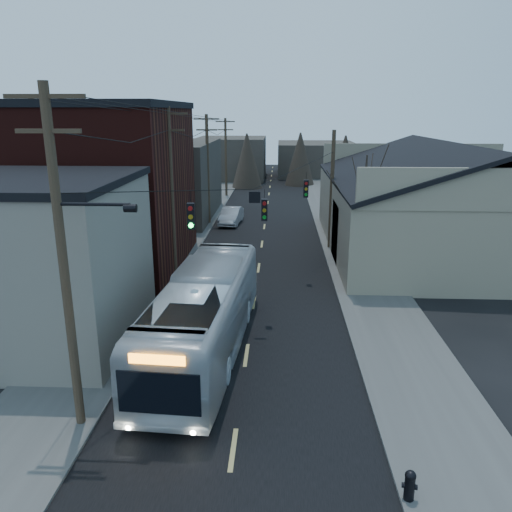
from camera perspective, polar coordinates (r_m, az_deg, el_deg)
The scene contains 15 objects.
ground at distance 14.45m, azimuth -3.43°, elevation -26.06°, with size 160.00×160.00×0.00m, color black.
road_surface at distance 41.79m, azimuth 0.88°, elevation 2.77°, with size 9.00×110.00×0.02m, color black.
sidewalk_left at distance 42.47m, azimuth -7.93°, elevation 2.90°, with size 4.00×110.00×0.12m, color #474744.
sidewalk_right at distance 42.08m, azimuth 9.77°, elevation 2.70°, with size 4.00×110.00×0.12m, color #474744.
building_clapboard at distance 23.01m, azimuth -23.96°, elevation -0.90°, with size 8.00×8.00×7.00m, color gray.
building_brick at distance 32.97m, azimuth -17.47°, elevation 7.24°, with size 10.00×12.00×10.00m, color black.
building_left_far at distance 48.26m, azimuth -10.34°, elevation 8.54°, with size 9.00×14.00×7.00m, color #36302B.
warehouse at distance 38.15m, azimuth 20.61°, elevation 4.56°, with size 16.16×20.60×7.73m.
building_far_left at distance 76.27m, azimuth -2.84°, elevation 11.13°, with size 10.00×12.00×6.00m, color #36302B.
building_far_right at distance 81.15m, azimuth 6.86°, elevation 10.98°, with size 12.00×14.00×5.00m, color #36302B.
bare_tree at distance 31.66m, azimuth 12.19°, elevation 4.70°, with size 0.40×0.40×7.20m, color black.
utility_lines at distance 35.36m, azimuth -4.50°, elevation 8.42°, with size 11.24×45.28×10.50m.
bus at distance 20.67m, azimuth -5.97°, elevation -6.62°, with size 2.90×12.39×3.45m, color silver.
parked_car at distance 44.70m, azimuth -2.85°, elevation 4.60°, with size 1.57×4.51×1.49m, color #A6A8AD.
fire_hydrant at distance 14.52m, azimuth 17.16°, elevation -23.64°, with size 0.41×0.29×0.85m.
Camera 1 is at (1.28, -10.62, 9.71)m, focal length 35.00 mm.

